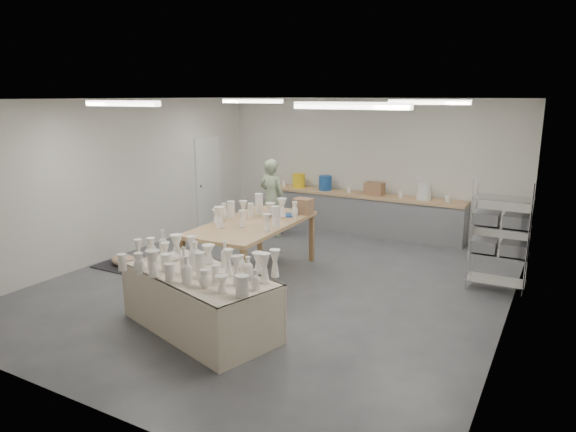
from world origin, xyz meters
The scene contains 9 objects.
room centered at (-0.11, 0.08, 2.06)m, with size 8.00×8.02×3.00m.
back_counter centered at (-0.01, 3.68, 0.49)m, with size 4.60×0.60×1.24m.
wire_shelf centered at (3.20, 1.40, 0.92)m, with size 0.88×0.48×1.80m.
drying_table centered at (-0.06, -2.04, 0.44)m, with size 2.45×1.70×1.16m.
work_table centered at (-0.54, 0.18, 0.95)m, with size 1.35×2.58×1.32m.
rug centered at (-2.90, -0.69, 0.01)m, with size 1.00×0.70×0.02m, color black.
cat centered at (-2.88, -0.71, 0.13)m, with size 0.51×0.38×0.21m.
potter centered at (-1.61, 2.45, 0.86)m, with size 0.63×0.41×1.72m, color #98AC85.
red_stool centered at (-1.61, 2.72, 0.29)m, with size 0.45×0.45×0.32m.
Camera 1 is at (4.06, -7.04, 3.06)m, focal length 32.00 mm.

